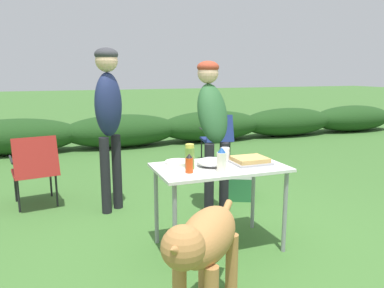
{
  "coord_description": "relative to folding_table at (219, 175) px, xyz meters",
  "views": [
    {
      "loc": [
        -1.29,
        -2.81,
        1.53
      ],
      "look_at": [
        -0.15,
        0.28,
        0.89
      ],
      "focal_mm": 35.0,
      "sensor_mm": 36.0,
      "label": 1
    }
  ],
  "objects": [
    {
      "name": "ground_plane",
      "position": [
        0.0,
        0.0,
        -0.66
      ],
      "size": [
        60.0,
        60.0,
        0.0
      ],
      "primitive_type": "plane",
      "color": "#3D6B2D"
    },
    {
      "name": "shrub_hedge",
      "position": [
        0.0,
        4.81,
        -0.33
      ],
      "size": [
        14.4,
        0.9,
        0.67
      ],
      "color": "#1E4219",
      "rests_on": "ground"
    },
    {
      "name": "folding_table",
      "position": [
        0.0,
        0.0,
        0.0
      ],
      "size": [
        1.1,
        0.64,
        0.74
      ],
      "color": "silver",
      "rests_on": "ground"
    },
    {
      "name": "food_tray",
      "position": [
        0.28,
        -0.01,
        0.1
      ],
      "size": [
        0.32,
        0.28,
        0.06
      ],
      "color": "#9E9EA3",
      "rests_on": "folding_table"
    },
    {
      "name": "plate_stack",
      "position": [
        -0.32,
        0.18,
        0.09
      ],
      "size": [
        0.22,
        0.22,
        0.03
      ],
      "primitive_type": "cylinder",
      "color": "white",
      "rests_on": "folding_table"
    },
    {
      "name": "mixing_bowl",
      "position": [
        -0.06,
        0.03,
        0.11
      ],
      "size": [
        0.26,
        0.26,
        0.07
      ],
      "primitive_type": "ellipsoid",
      "color": "silver",
      "rests_on": "folding_table"
    },
    {
      "name": "paper_cup_stack",
      "position": [
        0.11,
        0.13,
        0.14
      ],
      "size": [
        0.08,
        0.08,
        0.13
      ],
      "primitive_type": "cylinder",
      "color": "white",
      "rests_on": "folding_table"
    },
    {
      "name": "hot_sauce_bottle",
      "position": [
        -0.32,
        -0.11,
        0.15
      ],
      "size": [
        0.06,
        0.06,
        0.16
      ],
      "color": "#CC4214",
      "rests_on": "folding_table"
    },
    {
      "name": "relish_jar",
      "position": [
        -0.27,
        -0.0,
        0.18
      ],
      "size": [
        0.08,
        0.08,
        0.21
      ],
      "color": "olive",
      "rests_on": "folding_table"
    },
    {
      "name": "mayo_bottle",
      "position": [
        -0.06,
        -0.18,
        0.17
      ],
      "size": [
        0.08,
        0.08,
        0.2
      ],
      "color": "silver",
      "rests_on": "folding_table"
    },
    {
      "name": "standing_person_in_olive_jacket",
      "position": [
        0.26,
        0.77,
        0.39
      ],
      "size": [
        0.33,
        0.47,
        1.64
      ],
      "rotation": [
        0.0,
        0.0,
        0.03
      ],
      "color": "black",
      "rests_on": "ground"
    },
    {
      "name": "standing_person_in_red_jacket",
      "position": [
        -0.74,
        1.23,
        0.47
      ],
      "size": [
        0.41,
        0.39,
        1.77
      ],
      "rotation": [
        0.0,
        0.0,
        0.67
      ],
      "color": "black",
      "rests_on": "ground"
    },
    {
      "name": "dog",
      "position": [
        -0.51,
        -0.92,
        -0.14
      ],
      "size": [
        0.76,
        0.85,
        0.78
      ],
      "rotation": [
        0.0,
        0.0,
        2.42
      ],
      "color": "#B27A42",
      "rests_on": "ground"
    },
    {
      "name": "camp_chair_green_behind_table",
      "position": [
        1.26,
        2.86,
        -0.2
      ],
      "size": [
        0.56,
        0.66,
        0.83
      ],
      "rotation": [
        0.0,
        0.0,
        -0.18
      ],
      "color": "navy",
      "rests_on": "ground"
    },
    {
      "name": "camp_chair_near_hedge",
      "position": [
        -1.53,
        1.64,
        -0.2
      ],
      "size": [
        0.56,
        0.66,
        0.83
      ],
      "rotation": [
        0.0,
        0.0,
        0.16
      ],
      "color": "maroon",
      "rests_on": "ground"
    },
    {
      "name": "cooler_box",
      "position": [
        0.8,
        1.19,
        -0.49
      ],
      "size": [
        0.49,
        0.57,
        0.34
      ],
      "rotation": [
        0.0,
        0.0,
        1.13
      ],
      "color": "#286B3D",
      "rests_on": "ground"
    }
  ]
}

